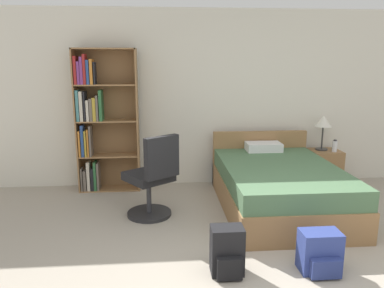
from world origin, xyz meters
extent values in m
cube|color=silver|center=(0.00, 3.23, 1.30)|extent=(9.00, 0.06, 2.60)
cube|color=olive|center=(-2.08, 2.99, 1.01)|extent=(0.02, 0.29, 2.03)
cube|color=olive|center=(-1.23, 2.99, 1.01)|extent=(0.02, 0.29, 2.03)
cube|color=brown|center=(-1.66, 3.12, 1.01)|extent=(0.87, 0.01, 2.03)
cube|color=olive|center=(-1.66, 2.99, 0.01)|extent=(0.83, 0.27, 0.02)
cube|color=#665B51|center=(-2.05, 2.94, 0.19)|extent=(0.02, 0.17, 0.33)
cube|color=#665B51|center=(-2.01, 2.97, 0.17)|extent=(0.04, 0.23, 0.30)
cube|color=beige|center=(-1.95, 2.94, 0.23)|extent=(0.04, 0.18, 0.42)
cube|color=black|center=(-1.90, 2.95, 0.18)|extent=(0.04, 0.19, 0.33)
cube|color=#2D6638|center=(-1.86, 2.96, 0.23)|extent=(0.04, 0.21, 0.42)
cube|color=#665B51|center=(-1.82, 2.95, 0.22)|extent=(0.03, 0.20, 0.41)
cube|color=olive|center=(-1.66, 2.99, 0.52)|extent=(0.83, 0.27, 0.02)
cube|color=orange|center=(-2.05, 2.95, 0.71)|extent=(0.03, 0.19, 0.37)
cube|color=navy|center=(-2.00, 2.93, 0.75)|extent=(0.04, 0.16, 0.45)
cube|color=gold|center=(-1.97, 2.96, 0.71)|extent=(0.03, 0.21, 0.37)
cube|color=orange|center=(-1.93, 2.95, 0.72)|extent=(0.02, 0.19, 0.39)
cube|color=#665B51|center=(-1.90, 2.95, 0.75)|extent=(0.03, 0.19, 0.44)
cube|color=olive|center=(-1.66, 2.99, 1.02)|extent=(0.83, 0.27, 0.02)
cube|color=teal|center=(-2.04, 2.95, 1.25)|extent=(0.04, 0.19, 0.43)
cube|color=beige|center=(-1.99, 2.94, 1.24)|extent=(0.04, 0.18, 0.41)
cube|color=black|center=(-1.95, 2.95, 1.24)|extent=(0.02, 0.20, 0.41)
cube|color=beige|center=(-1.91, 2.94, 1.18)|extent=(0.04, 0.18, 0.29)
cube|color=#665B51|center=(-1.86, 2.93, 1.19)|extent=(0.04, 0.16, 0.32)
cube|color=gold|center=(-1.82, 2.93, 1.20)|extent=(0.04, 0.16, 0.32)
cube|color=#665B51|center=(-1.78, 2.95, 1.21)|extent=(0.03, 0.19, 0.36)
cube|color=#2D6638|center=(-1.73, 2.96, 1.25)|extent=(0.04, 0.21, 0.43)
cube|color=olive|center=(-1.66, 2.99, 1.53)|extent=(0.83, 0.27, 0.02)
cube|color=maroon|center=(-2.04, 2.94, 1.73)|extent=(0.04, 0.18, 0.38)
cube|color=#7A387F|center=(-2.00, 2.96, 1.70)|extent=(0.03, 0.22, 0.31)
cube|color=#7A387F|center=(-1.96, 2.94, 1.73)|extent=(0.04, 0.18, 0.37)
cube|color=maroon|center=(-1.92, 2.94, 1.74)|extent=(0.04, 0.18, 0.40)
cube|color=navy|center=(-1.88, 2.94, 1.71)|extent=(0.04, 0.17, 0.33)
cube|color=orange|center=(-1.83, 2.94, 1.71)|extent=(0.04, 0.17, 0.34)
cube|color=black|center=(-1.79, 2.93, 1.69)|extent=(0.02, 0.16, 0.30)
cube|color=olive|center=(-1.66, 2.99, 2.02)|extent=(0.87, 0.29, 0.02)
cube|color=olive|center=(0.58, 2.02, 0.18)|extent=(1.41, 2.08, 0.36)
cube|color=#4C704C|center=(0.58, 2.02, 0.47)|extent=(1.38, 2.04, 0.23)
cube|color=olive|center=(0.58, 3.03, 0.42)|extent=(1.41, 0.08, 0.83)
cube|color=white|center=(0.58, 2.82, 0.64)|extent=(0.50, 0.30, 0.12)
cylinder|color=#232326|center=(-1.06, 1.98, 0.02)|extent=(0.54, 0.54, 0.04)
cylinder|color=#333338|center=(-1.06, 1.98, 0.24)|extent=(0.06, 0.06, 0.41)
cube|color=black|center=(-1.06, 1.98, 0.50)|extent=(0.67, 0.67, 0.10)
cube|color=black|center=(-0.89, 1.75, 0.79)|extent=(0.40, 0.32, 0.48)
cube|color=olive|center=(1.57, 2.94, 0.27)|extent=(0.44, 0.40, 0.54)
sphere|color=tan|center=(1.57, 2.73, 0.38)|extent=(0.02, 0.02, 0.02)
cylinder|color=#333333|center=(1.52, 2.98, 0.55)|extent=(0.18, 0.18, 0.02)
cylinder|color=#333333|center=(1.52, 2.98, 0.73)|extent=(0.02, 0.02, 0.34)
cone|color=silver|center=(1.52, 2.98, 0.98)|extent=(0.25, 0.25, 0.16)
cylinder|color=silver|center=(1.66, 2.84, 0.62)|extent=(0.07, 0.07, 0.16)
cylinder|color=#2D2D33|center=(1.66, 2.84, 0.71)|extent=(0.05, 0.05, 0.02)
cube|color=navy|center=(0.50, 0.60, 0.19)|extent=(0.35, 0.22, 0.38)
cube|color=navy|center=(0.50, 0.45, 0.10)|extent=(0.27, 0.08, 0.17)
cube|color=black|center=(-0.33, 0.63, 0.22)|extent=(0.29, 0.20, 0.43)
cube|color=black|center=(-0.33, 0.50, 0.12)|extent=(0.22, 0.07, 0.20)
camera|label=1|loc=(-0.89, -2.36, 1.85)|focal=35.00mm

